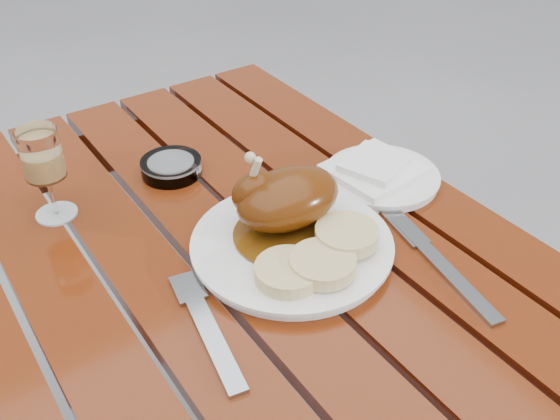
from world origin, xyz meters
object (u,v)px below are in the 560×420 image
object	(u,v)px
dinner_plate	(292,246)
ashtray	(171,167)
wine_glass	(47,174)
side_plate	(382,177)

from	to	relation	value
dinner_plate	ashtray	world-z (taller)	ashtray
dinner_plate	ashtray	distance (m)	0.29
wine_glass	dinner_plate	bearing A→B (deg)	-47.95
dinner_plate	side_plate	xyz separation A→B (m)	(0.23, 0.07, -0.00)
side_plate	ashtray	world-z (taller)	ashtray
wine_glass	side_plate	size ratio (longest dim) A/B	0.77
dinner_plate	wine_glass	world-z (taller)	wine_glass
wine_glass	ashtray	distance (m)	0.21
dinner_plate	wine_glass	distance (m)	0.39
wine_glass	ashtray	size ratio (longest dim) A/B	1.44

